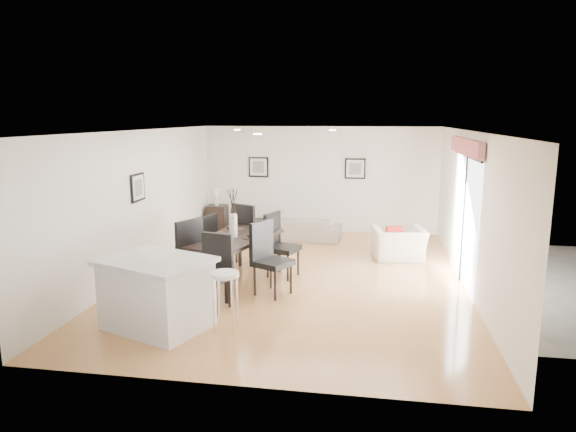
% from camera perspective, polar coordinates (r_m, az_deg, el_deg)
% --- Properties ---
extents(ground, '(8.00, 8.00, 0.00)m').
position_cam_1_polar(ground, '(9.63, 1.02, -6.80)').
color(ground, tan).
rests_on(ground, ground).
extents(wall_back, '(6.00, 0.04, 2.70)m').
position_cam_1_polar(wall_back, '(13.24, 3.54, 4.06)').
color(wall_back, white).
rests_on(wall_back, ground).
extents(wall_front, '(6.00, 0.04, 2.70)m').
position_cam_1_polar(wall_front, '(5.48, -4.99, -5.96)').
color(wall_front, white).
rests_on(wall_front, ground).
extents(wall_left, '(0.04, 8.00, 2.70)m').
position_cam_1_polar(wall_left, '(10.17, -15.93, 1.56)').
color(wall_left, white).
rests_on(wall_left, ground).
extents(wall_right, '(0.04, 8.00, 2.70)m').
position_cam_1_polar(wall_right, '(9.37, 19.53, 0.56)').
color(wall_right, white).
rests_on(wall_right, ground).
extents(ceiling, '(6.00, 8.00, 0.02)m').
position_cam_1_polar(ceiling, '(9.17, 1.08, 9.47)').
color(ceiling, white).
rests_on(ceiling, wall_back).
extents(sofa, '(1.97, 0.91, 0.56)m').
position_cam_1_polar(sofa, '(12.42, 1.46, -1.39)').
color(sofa, gray).
rests_on(sofa, ground).
extents(armchair, '(1.18, 1.07, 0.67)m').
position_cam_1_polar(armchair, '(10.96, 12.17, -3.03)').
color(armchair, white).
rests_on(armchair, ground).
extents(dining_table, '(1.53, 2.22, 0.84)m').
position_cam_1_polar(dining_table, '(9.17, -6.07, -2.85)').
color(dining_table, black).
rests_on(dining_table, ground).
extents(dining_chair_wnear, '(0.76, 0.76, 1.26)m').
position_cam_1_polar(dining_chair_wnear, '(8.89, -11.45, -3.82)').
color(dining_chair_wnear, black).
rests_on(dining_chair_wnear, ground).
extents(dining_chair_wfar, '(0.62, 0.62, 1.13)m').
position_cam_1_polar(dining_chair_wfar, '(9.85, -9.33, -2.72)').
color(dining_chair_wfar, black).
rests_on(dining_chair_wfar, ground).
extents(dining_chair_enear, '(0.74, 0.74, 1.23)m').
position_cam_1_polar(dining_chair_enear, '(8.60, -2.26, -4.24)').
color(dining_chair_enear, black).
rests_on(dining_chair_enear, ground).
extents(dining_chair_efar, '(0.68, 0.68, 1.19)m').
position_cam_1_polar(dining_chair_efar, '(9.55, -1.09, -2.80)').
color(dining_chair_efar, black).
rests_on(dining_chair_efar, ground).
extents(dining_chair_head, '(0.63, 0.63, 1.17)m').
position_cam_1_polar(dining_chair_head, '(8.04, -8.24, -5.68)').
color(dining_chair_head, black).
rests_on(dining_chair_head, ground).
extents(dining_chair_foot, '(0.74, 0.74, 1.24)m').
position_cam_1_polar(dining_chair_foot, '(10.38, -4.50, -1.58)').
color(dining_chair_foot, black).
rests_on(dining_chair_foot, ground).
extents(vase, '(0.94, 1.54, 0.87)m').
position_cam_1_polar(vase, '(9.07, -6.13, 0.03)').
color(vase, white).
rests_on(vase, dining_table).
extents(coffee_table, '(1.00, 0.74, 0.36)m').
position_cam_1_polar(coffee_table, '(13.15, -3.61, -1.16)').
color(coffee_table, black).
rests_on(coffee_table, ground).
extents(side_table, '(0.52, 0.52, 0.66)m').
position_cam_1_polar(side_table, '(13.59, -7.87, -0.20)').
color(side_table, black).
rests_on(side_table, ground).
extents(table_lamp, '(0.24, 0.24, 0.47)m').
position_cam_1_polar(table_lamp, '(13.48, -7.94, 2.44)').
color(table_lamp, white).
rests_on(table_lamp, side_table).
extents(cushion, '(0.35, 0.20, 0.34)m').
position_cam_1_polar(cushion, '(10.81, 11.74, -2.02)').
color(cushion, maroon).
rests_on(cushion, armchair).
extents(kitchen_island, '(1.74, 1.55, 1.01)m').
position_cam_1_polar(kitchen_island, '(7.51, -14.37, -8.27)').
color(kitchen_island, white).
rests_on(kitchen_island, ground).
extents(bar_stool, '(0.39, 0.39, 0.86)m').
position_cam_1_polar(bar_stool, '(7.11, -7.03, -7.16)').
color(bar_stool, white).
rests_on(bar_stool, ground).
extents(framed_print_back_left, '(0.52, 0.04, 0.52)m').
position_cam_1_polar(framed_print_back_left, '(13.43, -3.30, 5.45)').
color(framed_print_back_left, black).
rests_on(framed_print_back_left, wall_back).
extents(framed_print_back_right, '(0.52, 0.04, 0.52)m').
position_cam_1_polar(framed_print_back_right, '(13.12, 7.47, 5.25)').
color(framed_print_back_right, black).
rests_on(framed_print_back_right, wall_back).
extents(framed_print_left_wall, '(0.04, 0.52, 0.52)m').
position_cam_1_polar(framed_print_left_wall, '(9.94, -16.35, 3.07)').
color(framed_print_left_wall, black).
rests_on(framed_print_left_wall, wall_left).
extents(sliding_door, '(0.12, 2.70, 2.57)m').
position_cam_1_polar(sliding_door, '(9.60, 19.08, 2.74)').
color(sliding_door, white).
rests_on(sliding_door, wall_right).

